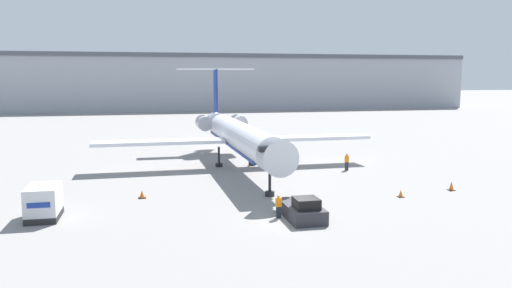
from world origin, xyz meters
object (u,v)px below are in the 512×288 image
pushback_tug (302,210)px  traffic_cone_right (401,194)px  worker_near_tug (279,206)px  traffic_cone_mid (451,186)px  luggage_cart (44,202)px  traffic_cone_left (142,195)px  worker_by_wing (347,161)px  airplane_main (237,134)px

pushback_tug → traffic_cone_right: (9.83, 4.14, -0.33)m
pushback_tug → traffic_cone_right: size_ratio=7.94×
worker_near_tug → traffic_cone_mid: 17.64m
pushback_tug → luggage_cart: bearing=167.8°
traffic_cone_left → traffic_cone_mid: (26.28, -2.96, 0.08)m
worker_by_wing → luggage_cart: bearing=-155.8°
traffic_cone_left → traffic_cone_mid: size_ratio=0.79×
worker_by_wing → traffic_cone_right: bearing=-91.6°
pushback_tug → luggage_cart: 17.96m
traffic_cone_left → traffic_cone_right: traffic_cone_left is taller
airplane_main → traffic_cone_mid: 22.43m
pushback_tug → traffic_cone_left: 13.78m
airplane_main → worker_by_wing: airplane_main is taller
worker_by_wing → traffic_cone_mid: size_ratio=2.28×
worker_near_tug → traffic_cone_left: (-9.36, 7.94, -0.57)m
pushback_tug → traffic_cone_mid: (15.35, 5.42, -0.23)m
worker_near_tug → worker_by_wing: worker_by_wing is taller
airplane_main → worker_by_wing: 12.13m
worker_near_tug → worker_by_wing: (11.73, 15.81, 0.08)m
pushback_tug → traffic_cone_right: bearing=22.8°
airplane_main → worker_near_tug: (-0.73, -20.16, -2.81)m
airplane_main → pushback_tug: 20.84m
worker_near_tug → traffic_cone_mid: (16.92, 4.98, -0.49)m
airplane_main → traffic_cone_right: airplane_main is taller
airplane_main → traffic_cone_left: size_ratio=52.21×
pushback_tug → traffic_cone_mid: size_ratio=6.00×
traffic_cone_left → traffic_cone_right: 21.19m
luggage_cart → worker_by_wing: bearing=24.2°
luggage_cart → traffic_cone_right: size_ratio=5.71×
pushback_tug → worker_by_wing: worker_by_wing is taller
worker_near_tug → traffic_cone_left: bearing=139.7°
airplane_main → luggage_cart: bearing=-134.8°
traffic_cone_right → worker_by_wing: bearing=88.4°
luggage_cart → worker_near_tug: (15.98, -3.35, -0.29)m
airplane_main → pushback_tug: (0.84, -20.59, -3.07)m
airplane_main → pushback_tug: airplane_main is taller
airplane_main → luggage_cart: size_ratio=9.63×
worker_by_wing → traffic_cone_left: worker_by_wing is taller
airplane_main → luggage_cart: 23.83m
traffic_cone_left → worker_by_wing: bearing=20.4°
airplane_main → worker_by_wing: (10.99, -4.35, -2.73)m
worker_by_wing → traffic_cone_left: size_ratio=2.87×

